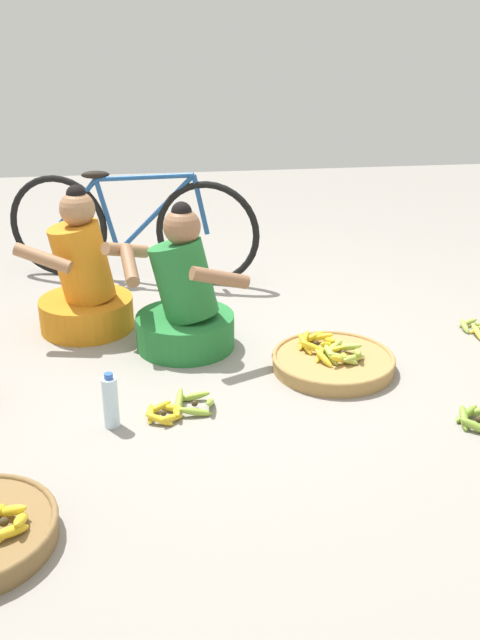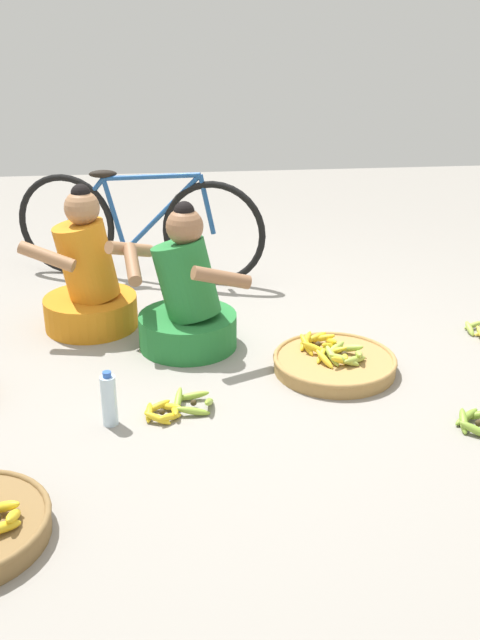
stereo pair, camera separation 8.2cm
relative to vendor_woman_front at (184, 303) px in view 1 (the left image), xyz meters
The scene contains 8 objects.
ground_plane 0.45m from the vendor_woman_front, 53.32° to the right, with size 10.00×10.00×0.00m, color gray.
vendor_woman_front is the anchor object (origin of this frame).
vendor_woman_behind 0.62m from the vendor_woman_front, 148.45° to the left, with size 0.72×0.52×0.82m.
bicycle_leaning 1.15m from the vendor_woman_front, 103.33° to the left, with size 1.63×0.59×0.73m.
banana_basket_mid_left 0.82m from the vendor_woman_front, 27.68° to the right, with size 0.61×0.61×0.15m.
loose_bananas_near_vendor 1.55m from the vendor_woman_front, 39.47° to the right, with size 0.21×0.21×0.09m.
loose_bananas_mid_right 0.73m from the vendor_woman_front, 96.65° to the right, with size 0.33×0.25×0.09m.
water_bottle 0.85m from the vendor_woman_front, 116.24° to the right, with size 0.07×0.07×0.25m.
Camera 1 is at (-0.43, -3.12, 1.61)m, focal length 39.53 mm.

